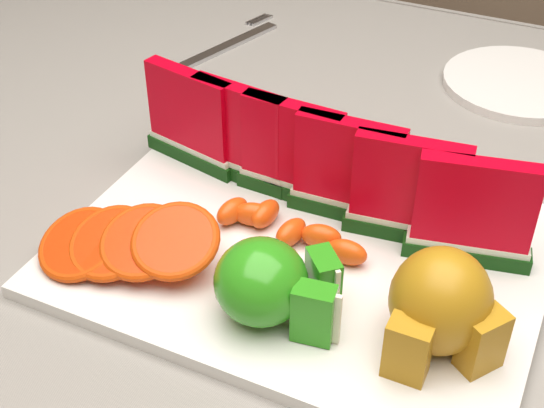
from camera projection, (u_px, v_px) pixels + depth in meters
table at (333, 301)px, 0.76m from camera, size 1.40×0.90×0.75m
tablecloth at (336, 254)px, 0.72m from camera, size 1.53×1.03×0.20m
platter at (303, 252)px, 0.65m from camera, size 0.40×0.30×0.01m
apple_cluster at (271, 284)px, 0.56m from camera, size 0.11×0.09×0.07m
pear_cluster at (441, 306)px, 0.54m from camera, size 0.10×0.10×0.08m
side_plate at (520, 83)px, 0.90m from camera, size 0.21×0.21×0.01m
fork at (232, 43)px, 0.99m from camera, size 0.06×0.19×0.00m
watermelon_row at (319, 163)px, 0.67m from camera, size 0.39×0.07×0.10m
orange_fan_front at (127, 242)px, 0.62m from camera, size 0.16×0.11×0.05m
orange_fan_back at (338, 156)px, 0.72m from camera, size 0.28×0.10×0.04m
tangerine_segments at (284, 226)px, 0.65m from camera, size 0.14×0.05×0.02m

